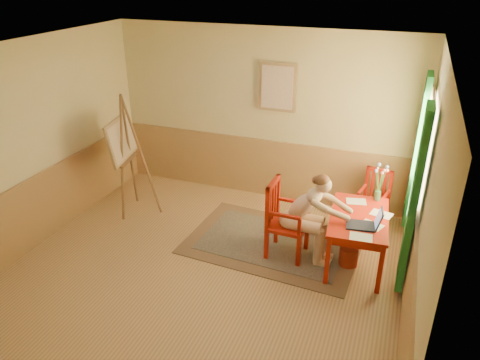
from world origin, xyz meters
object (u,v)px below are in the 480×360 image
at_px(chair_left, 284,220).
at_px(figure, 308,213).
at_px(chair_back, 374,200).
at_px(easel, 124,144).
at_px(table, 359,222).
at_px(laptop, 367,223).

bearing_deg(chair_left, figure, 0.09).
height_order(chair_left, chair_back, chair_left).
bearing_deg(easel, figure, -6.40).
height_order(table, chair_left, chair_left).
bearing_deg(chair_left, table, 7.54).
bearing_deg(table, chair_back, 84.09).
bearing_deg(table, chair_left, -172.46).
relative_size(figure, easel, 0.66).
xyz_separation_m(chair_left, laptop, (1.06, -0.11, 0.23)).
bearing_deg(laptop, figure, 171.53).
distance_m(chair_left, figure, 0.36).
xyz_separation_m(chair_left, chair_back, (1.06, 1.17, -0.09)).
bearing_deg(figure, easel, 173.60).
distance_m(chair_left, easel, 2.73).
height_order(figure, laptop, figure).
distance_m(chair_left, chair_back, 1.58).
height_order(table, laptop, laptop).
distance_m(table, laptop, 0.30).
bearing_deg(figure, chair_back, 57.47).
distance_m(table, figure, 0.65).
bearing_deg(laptop, table, 114.81).
xyz_separation_m(chair_back, laptop, (0.00, -1.28, 0.32)).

